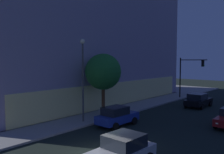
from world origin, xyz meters
TOP-DOWN VIEW (x-y plane):
  - modern_building at (12.78, 19.90)m, footprint 32.19×21.72m
  - traffic_light_far_corner at (23.85, 5.04)m, footprint 0.32×4.01m
  - street_lamp_sidewalk at (4.45, 6.70)m, footprint 0.44×0.44m
  - sidewalk_tree at (7.87, 7.35)m, footprint 3.72×3.72m
  - car_silver at (-0.38, -1.59)m, footprint 4.06×2.29m
  - car_blue at (5.76, 3.79)m, footprint 4.10×2.11m
  - car_black at (18.71, 1.56)m, footprint 4.42×2.23m

SIDE VIEW (x-z plane):
  - car_blue at x=5.76m, z-range 0.01..1.71m
  - car_black at x=18.71m, z-range 0.02..1.71m
  - car_silver at x=-0.38m, z-range 0.01..1.73m
  - traffic_light_far_corner at x=23.85m, z-range 1.18..7.13m
  - sidewalk_tree at x=7.87m, z-range 1.40..7.67m
  - street_lamp_sidewalk at x=4.45m, z-range 1.15..8.63m
  - modern_building at x=12.78m, z-range -0.08..19.48m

